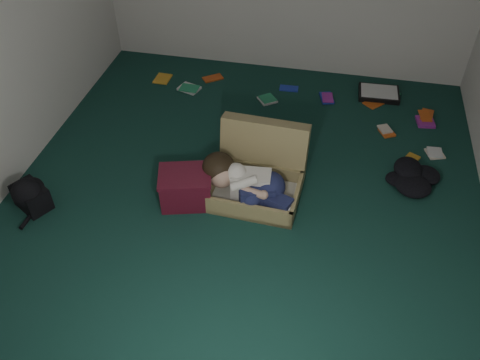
% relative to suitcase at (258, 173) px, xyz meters
% --- Properties ---
extents(floor, '(4.50, 4.50, 0.00)m').
position_rel_suitcase_xyz_m(floor, '(-0.09, -0.17, -0.17)').
color(floor, '#143930').
rests_on(floor, ground).
extents(suitcase, '(0.79, 0.77, 0.55)m').
position_rel_suitcase_xyz_m(suitcase, '(0.00, 0.00, 0.00)').
color(suitcase, '#9F8D57').
rests_on(suitcase, floor).
extents(person, '(0.81, 0.42, 0.34)m').
position_rel_suitcase_xyz_m(person, '(-0.06, -0.19, 0.04)').
color(person, white).
rests_on(person, suitcase).
extents(maroon_bin, '(0.50, 0.44, 0.30)m').
position_rel_suitcase_xyz_m(maroon_bin, '(-0.56, -0.29, -0.02)').
color(maroon_bin, '#561122').
rests_on(maroon_bin, floor).
extents(backpack, '(0.47, 0.44, 0.22)m').
position_rel_suitcase_xyz_m(backpack, '(-1.79, -0.62, -0.05)').
color(backpack, black).
rests_on(backpack, floor).
extents(clothing_pile, '(0.53, 0.48, 0.14)m').
position_rel_suitcase_xyz_m(clothing_pile, '(1.35, 0.33, -0.10)').
color(clothing_pile, black).
rests_on(clothing_pile, floor).
extents(paper_tray, '(0.44, 0.34, 0.06)m').
position_rel_suitcase_xyz_m(paper_tray, '(1.02, 1.70, -0.14)').
color(paper_tray, black).
rests_on(paper_tray, floor).
extents(book_scatter, '(3.10, 1.31, 0.02)m').
position_rel_suitcase_xyz_m(book_scatter, '(0.48, 1.35, -0.16)').
color(book_scatter, gold).
rests_on(book_scatter, floor).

